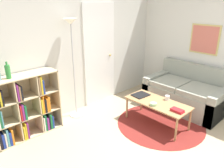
{
  "coord_description": "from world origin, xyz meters",
  "views": [
    {
      "loc": [
        -2.44,
        -1.12,
        2.13
      ],
      "look_at": [
        -0.15,
        1.28,
        0.85
      ],
      "focal_mm": 35.0,
      "sensor_mm": 36.0,
      "label": 1
    }
  ],
  "objects_px": {
    "cup": "(167,98)",
    "coffee_table": "(157,104)",
    "bottle_right": "(8,72)",
    "floor_lamp": "(72,41)",
    "couch": "(187,94)",
    "bowl": "(153,104)",
    "laptop": "(141,95)",
    "bookshelf": "(24,109)"
  },
  "relations": [
    {
      "from": "couch",
      "to": "bowl",
      "type": "bearing_deg",
      "value": -179.44
    },
    {
      "from": "laptop",
      "to": "bottle_right",
      "type": "xyz_separation_m",
      "value": [
        -2.01,
        0.88,
        0.7
      ]
    },
    {
      "from": "floor_lamp",
      "to": "cup",
      "type": "xyz_separation_m",
      "value": [
        1.07,
        -1.34,
        -0.97
      ]
    },
    {
      "from": "floor_lamp",
      "to": "bowl",
      "type": "distance_m",
      "value": 1.78
    },
    {
      "from": "floor_lamp",
      "to": "bowl",
      "type": "relative_size",
      "value": 15.01
    },
    {
      "from": "floor_lamp",
      "to": "couch",
      "type": "bearing_deg",
      "value": -34.19
    },
    {
      "from": "laptop",
      "to": "couch",
      "type": "bearing_deg",
      "value": -21.5
    },
    {
      "from": "bookshelf",
      "to": "couch",
      "type": "bearing_deg",
      "value": -24.26
    },
    {
      "from": "floor_lamp",
      "to": "couch",
      "type": "relative_size",
      "value": 1.18
    },
    {
      "from": "cup",
      "to": "bookshelf",
      "type": "bearing_deg",
      "value": 146.64
    },
    {
      "from": "cup",
      "to": "bottle_right",
      "type": "height_order",
      "value": "bottle_right"
    },
    {
      "from": "floor_lamp",
      "to": "bottle_right",
      "type": "bearing_deg",
      "value": -179.63
    },
    {
      "from": "coffee_table",
      "to": "bottle_right",
      "type": "bearing_deg",
      "value": 147.64
    },
    {
      "from": "bowl",
      "to": "bookshelf",
      "type": "bearing_deg",
      "value": 142.16
    },
    {
      "from": "laptop",
      "to": "bottle_right",
      "type": "distance_m",
      "value": 2.3
    },
    {
      "from": "coffee_table",
      "to": "cup",
      "type": "distance_m",
      "value": 0.22
    },
    {
      "from": "bookshelf",
      "to": "laptop",
      "type": "bearing_deg",
      "value": -25.73
    },
    {
      "from": "bookshelf",
      "to": "coffee_table",
      "type": "height_order",
      "value": "bookshelf"
    },
    {
      "from": "bookshelf",
      "to": "cup",
      "type": "xyz_separation_m",
      "value": [
        2.05,
        -1.35,
        -0.0
      ]
    },
    {
      "from": "couch",
      "to": "coffee_table",
      "type": "relative_size",
      "value": 1.37
    },
    {
      "from": "bowl",
      "to": "cup",
      "type": "relative_size",
      "value": 1.46
    },
    {
      "from": "floor_lamp",
      "to": "bowl",
      "type": "height_order",
      "value": "floor_lamp"
    },
    {
      "from": "coffee_table",
      "to": "bottle_right",
      "type": "height_order",
      "value": "bottle_right"
    },
    {
      "from": "laptop",
      "to": "cup",
      "type": "bearing_deg",
      "value": -67.03
    },
    {
      "from": "cup",
      "to": "bowl",
      "type": "bearing_deg",
      "value": 174.16
    },
    {
      "from": "cup",
      "to": "bottle_right",
      "type": "distance_m",
      "value": 2.66
    },
    {
      "from": "laptop",
      "to": "bowl",
      "type": "distance_m",
      "value": 0.45
    },
    {
      "from": "coffee_table",
      "to": "bottle_right",
      "type": "xyz_separation_m",
      "value": [
        -2.01,
        1.27,
        0.76
      ]
    },
    {
      "from": "bowl",
      "to": "floor_lamp",
      "type": "bearing_deg",
      "value": 118.36
    },
    {
      "from": "coffee_table",
      "to": "laptop",
      "type": "relative_size",
      "value": 3.56
    },
    {
      "from": "couch",
      "to": "cup",
      "type": "xyz_separation_m",
      "value": [
        -0.84,
        -0.05,
        0.19
      ]
    },
    {
      "from": "laptop",
      "to": "bottle_right",
      "type": "bearing_deg",
      "value": 156.34
    },
    {
      "from": "couch",
      "to": "laptop",
      "type": "xyz_separation_m",
      "value": [
        -1.03,
        0.41,
        0.15
      ]
    },
    {
      "from": "cup",
      "to": "laptop",
      "type": "bearing_deg",
      "value": 112.97
    },
    {
      "from": "floor_lamp",
      "to": "couch",
      "type": "height_order",
      "value": "floor_lamp"
    },
    {
      "from": "bottle_right",
      "to": "laptop",
      "type": "bearing_deg",
      "value": -23.66
    },
    {
      "from": "laptop",
      "to": "cup",
      "type": "xyz_separation_m",
      "value": [
        0.19,
        -0.46,
        0.03
      ]
    },
    {
      "from": "cup",
      "to": "couch",
      "type": "bearing_deg",
      "value": 3.32
    },
    {
      "from": "cup",
      "to": "coffee_table",
      "type": "bearing_deg",
      "value": 161.7
    },
    {
      "from": "bookshelf",
      "to": "bowl",
      "type": "relative_size",
      "value": 8.79
    },
    {
      "from": "couch",
      "to": "laptop",
      "type": "relative_size",
      "value": 4.87
    },
    {
      "from": "coffee_table",
      "to": "bottle_right",
      "type": "relative_size",
      "value": 4.49
    }
  ]
}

